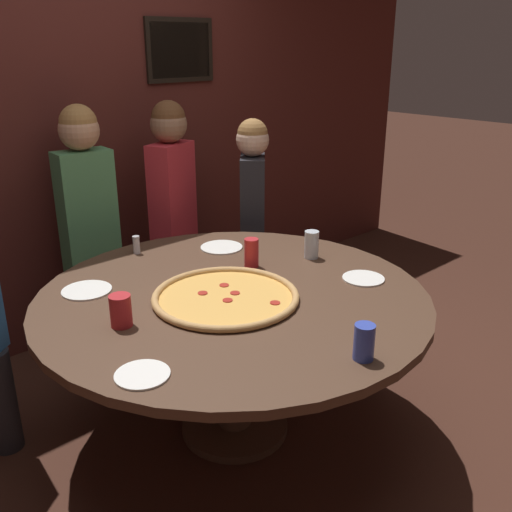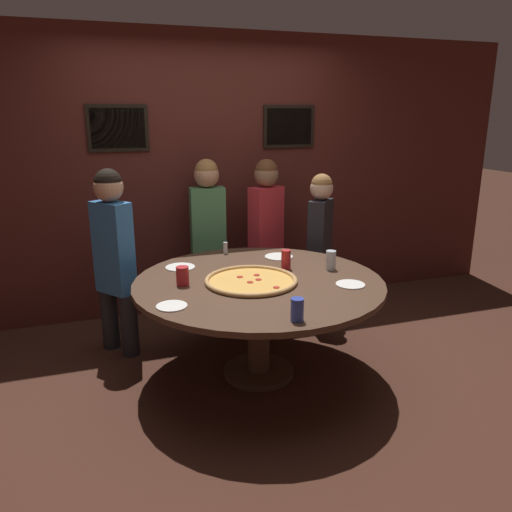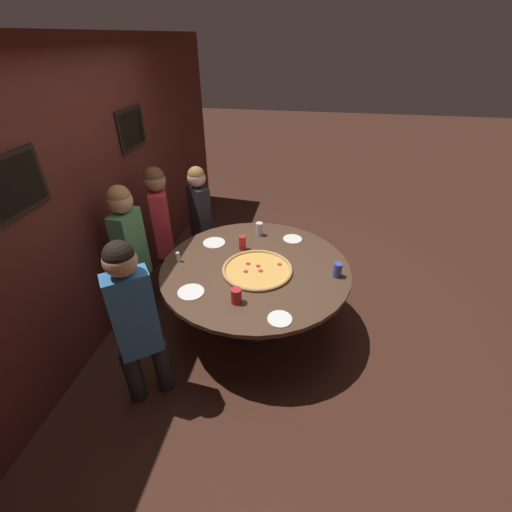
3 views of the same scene
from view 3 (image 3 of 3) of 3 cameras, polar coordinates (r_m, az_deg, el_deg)
The scene contains 17 objects.
ground_plane at distance 3.68m, azimuth -0.09°, elevation -11.23°, with size 24.00×24.00×0.00m, color #422319.
back_wall at distance 3.48m, azimuth -25.23°, elevation 8.55°, with size 6.40×0.08×2.60m.
dining_table at distance 3.27m, azimuth -0.10°, elevation -3.34°, with size 1.77×1.77×0.74m.
giant_pizza at distance 3.14m, azimuth 0.23°, elevation -2.26°, with size 0.65×0.65×0.03m.
drink_cup_centre_back at distance 3.43m, azimuth -2.29°, elevation 2.22°, with size 0.07×0.07×0.15m, color #B22328.
drink_cup_beside_pizza at distance 3.68m, azimuth 0.53°, elevation 4.53°, with size 0.07×0.07×0.14m, color silver.
drink_cup_front_edge at distance 3.13m, azimuth 13.43°, elevation -2.27°, with size 0.08×0.08×0.13m, color #384CB7.
drink_cup_by_shaker at distance 2.77m, azimuth -3.31°, elevation -6.64°, with size 0.09×0.09×0.13m, color #B22328.
white_plate_left_side at distance 3.59m, azimuth -6.99°, elevation 2.21°, with size 0.23×0.23×0.01m, color white.
white_plate_right_side at distance 2.66m, azimuth 3.98°, elevation -10.41°, with size 0.19×0.19×0.01m, color white.
white_plate_beside_cup at distance 2.95m, azimuth -10.78°, elevation -5.92°, with size 0.22×0.22×0.01m, color white.
white_plate_far_back at distance 3.65m, azimuth 6.11°, elevation 2.84°, with size 0.20×0.20×0.01m, color white.
condiment_shaker at distance 3.34m, azimuth -12.86°, elevation -0.14°, with size 0.04×0.04×0.10m.
diner_far_left at distance 4.10m, azimuth -9.30°, elevation 6.64°, with size 0.32×0.33×1.37m.
diner_far_right at distance 2.66m, azimuth -19.53°, elevation -9.73°, with size 0.33×0.38×1.48m.
diner_centre_back at distance 3.83m, azimuth -15.37°, elevation 4.97°, with size 0.39×0.27×1.48m.
diner_side_left at distance 3.46m, azimuth -20.06°, elevation 0.96°, with size 0.38×0.22×1.49m.
Camera 3 is at (-2.59, -0.46, 2.57)m, focal length 24.00 mm.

